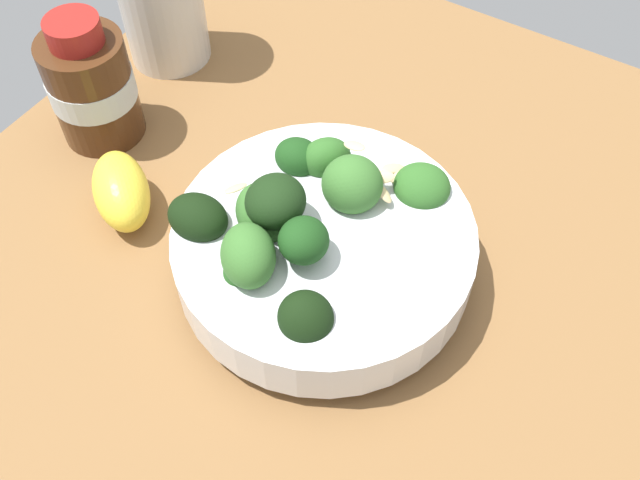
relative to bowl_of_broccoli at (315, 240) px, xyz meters
The scene contains 4 objects.
ground_plane 6.66cm from the bowl_of_broccoli, 10.23° to the right, with size 63.73×63.73×3.14cm, color brown.
bowl_of_broccoli is the anchor object (origin of this frame).
lemon_wedge 16.26cm from the bowl_of_broccoli, 100.94° to the left, with size 7.58×4.28×4.79cm, color yellow.
bottle_short 23.79cm from the bowl_of_broccoli, 82.96° to the left, with size 7.13×7.13×11.45cm.
Camera 1 is at (-29.74, -15.79, 45.11)cm, focal length 40.52 mm.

